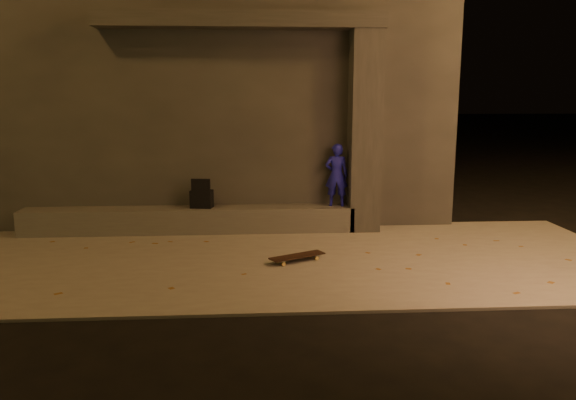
{
  "coord_description": "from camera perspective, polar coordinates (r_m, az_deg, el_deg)",
  "views": [
    {
      "loc": [
        -0.34,
        -6.34,
        2.56
      ],
      "look_at": [
        0.2,
        2.0,
        0.95
      ],
      "focal_mm": 35.0,
      "sensor_mm": 36.0,
      "label": 1
    }
  ],
  "objects": [
    {
      "name": "ground",
      "position": [
        6.84,
        -0.57,
        -11.05
      ],
      "size": [
        120.0,
        120.0,
        0.0
      ],
      "primitive_type": "plane",
      "color": "black",
      "rests_on": "ground"
    },
    {
      "name": "sidewalk",
      "position": [
        8.72,
        -1.29,
        -6.02
      ],
      "size": [
        11.0,
        4.4,
        0.04
      ],
      "primitive_type": "cube",
      "color": "slate",
      "rests_on": "ground"
    },
    {
      "name": "building",
      "position": [
        12.85,
        -6.75,
        11.05
      ],
      "size": [
        9.0,
        5.1,
        5.22
      ],
      "color": "#33312F",
      "rests_on": "ground"
    },
    {
      "name": "ledge",
      "position": [
        10.41,
        -9.99,
        -1.99
      ],
      "size": [
        6.0,
        0.55,
        0.45
      ],
      "primitive_type": "cube",
      "color": "#53504B",
      "rests_on": "sidewalk"
    },
    {
      "name": "column",
      "position": [
        10.32,
        7.79,
        6.81
      ],
      "size": [
        0.55,
        0.55,
        3.6
      ],
      "primitive_type": "cube",
      "color": "#33312F",
      "rests_on": "sidewalk"
    },
    {
      "name": "canopy",
      "position": [
        10.21,
        -4.78,
        17.74
      ],
      "size": [
        5.0,
        0.7,
        0.28
      ],
      "primitive_type": "cube",
      "color": "#33312F",
      "rests_on": "column"
    },
    {
      "name": "skateboarder",
      "position": [
        10.31,
        4.95,
        2.55
      ],
      "size": [
        0.45,
        0.33,
        1.15
      ],
      "primitive_type": "imported",
      "rotation": [
        0.0,
        0.0,
        3.0
      ],
      "color": "#1A19A8",
      "rests_on": "ledge"
    },
    {
      "name": "backpack",
      "position": [
        10.3,
        -8.76,
        0.26
      ],
      "size": [
        0.42,
        0.31,
        0.55
      ],
      "rotation": [
        0.0,
        0.0,
        -0.17
      ],
      "color": "black",
      "rests_on": "ledge"
    },
    {
      "name": "skateboard",
      "position": [
        8.51,
        0.95,
        -5.76
      ],
      "size": [
        0.89,
        0.6,
        0.1
      ],
      "rotation": [
        0.0,
        0.0,
        0.48
      ],
      "color": "black",
      "rests_on": "sidewalk"
    }
  ]
}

